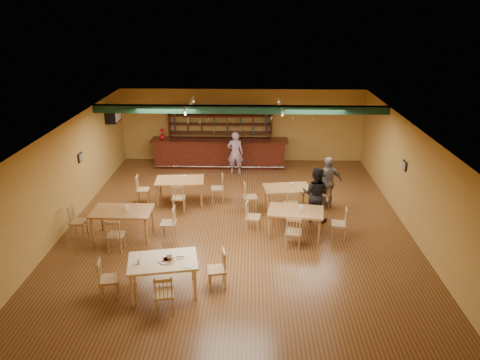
{
  "coord_description": "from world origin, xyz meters",
  "views": [
    {
      "loc": [
        0.42,
        -12.47,
        6.18
      ],
      "look_at": [
        0.06,
        0.6,
        1.15
      ],
      "focal_mm": 34.18,
      "sensor_mm": 36.0,
      "label": 1
    }
  ],
  "objects_px": {
    "dining_table_a": "(180,191)",
    "patron_right_a": "(315,194)",
    "dining_table_d": "(295,222)",
    "patron_bar": "(235,153)",
    "dining_table_b": "(287,198)",
    "bar_counter": "(220,153)",
    "near_table": "(164,276)",
    "dining_table_c": "(123,224)"
  },
  "relations": [
    {
      "from": "patron_right_a",
      "to": "dining_table_a",
      "type": "bearing_deg",
      "value": 4.17
    },
    {
      "from": "bar_counter",
      "to": "near_table",
      "type": "height_order",
      "value": "bar_counter"
    },
    {
      "from": "dining_table_b",
      "to": "patron_bar",
      "type": "relative_size",
      "value": 0.87
    },
    {
      "from": "dining_table_b",
      "to": "patron_bar",
      "type": "height_order",
      "value": "patron_bar"
    },
    {
      "from": "dining_table_a",
      "to": "dining_table_b",
      "type": "distance_m",
      "value": 3.53
    },
    {
      "from": "bar_counter",
      "to": "dining_table_b",
      "type": "height_order",
      "value": "bar_counter"
    },
    {
      "from": "bar_counter",
      "to": "dining_table_c",
      "type": "bearing_deg",
      "value": -110.48
    },
    {
      "from": "dining_table_d",
      "to": "near_table",
      "type": "distance_m",
      "value": 4.32
    },
    {
      "from": "patron_bar",
      "to": "patron_right_a",
      "type": "height_order",
      "value": "patron_right_a"
    },
    {
      "from": "bar_counter",
      "to": "dining_table_c",
      "type": "relative_size",
      "value": 3.32
    },
    {
      "from": "bar_counter",
      "to": "patron_right_a",
      "type": "bearing_deg",
      "value": -56.4
    },
    {
      "from": "dining_table_a",
      "to": "patron_bar",
      "type": "distance_m",
      "value": 3.33
    },
    {
      "from": "patron_bar",
      "to": "dining_table_d",
      "type": "bearing_deg",
      "value": 112.61
    },
    {
      "from": "dining_table_c",
      "to": "near_table",
      "type": "bearing_deg",
      "value": -57.81
    },
    {
      "from": "dining_table_a",
      "to": "patron_right_a",
      "type": "relative_size",
      "value": 0.93
    },
    {
      "from": "dining_table_a",
      "to": "bar_counter",
      "type": "bearing_deg",
      "value": 69.38
    },
    {
      "from": "dining_table_d",
      "to": "patron_bar",
      "type": "height_order",
      "value": "patron_bar"
    },
    {
      "from": "dining_table_b",
      "to": "dining_table_a",
      "type": "bearing_deg",
      "value": 164.83
    },
    {
      "from": "near_table",
      "to": "patron_bar",
      "type": "distance_m",
      "value": 8.06
    },
    {
      "from": "bar_counter",
      "to": "near_table",
      "type": "xyz_separation_m",
      "value": [
        -0.67,
        -8.76,
        -0.15
      ]
    },
    {
      "from": "dining_table_a",
      "to": "dining_table_c",
      "type": "xyz_separation_m",
      "value": [
        -1.23,
        -2.52,
        0.02
      ]
    },
    {
      "from": "dining_table_a",
      "to": "dining_table_b",
      "type": "height_order",
      "value": "dining_table_a"
    },
    {
      "from": "dining_table_d",
      "to": "patron_bar",
      "type": "relative_size",
      "value": 0.92
    },
    {
      "from": "dining_table_b",
      "to": "near_table",
      "type": "bearing_deg",
      "value": -131.57
    },
    {
      "from": "near_table",
      "to": "patron_bar",
      "type": "relative_size",
      "value": 0.92
    },
    {
      "from": "patron_bar",
      "to": "near_table",
      "type": "bearing_deg",
      "value": 82.52
    },
    {
      "from": "dining_table_b",
      "to": "patron_right_a",
      "type": "height_order",
      "value": "patron_right_a"
    },
    {
      "from": "dining_table_b",
      "to": "dining_table_d",
      "type": "distance_m",
      "value": 1.82
    },
    {
      "from": "dining_table_a",
      "to": "near_table",
      "type": "bearing_deg",
      "value": -89.87
    },
    {
      "from": "dining_table_a",
      "to": "dining_table_c",
      "type": "relative_size",
      "value": 0.95
    },
    {
      "from": "near_table",
      "to": "patron_right_a",
      "type": "distance_m",
      "value": 5.53
    },
    {
      "from": "dining_table_c",
      "to": "patron_bar",
      "type": "distance_m",
      "value": 6.11
    },
    {
      "from": "dining_table_c",
      "to": "patron_bar",
      "type": "xyz_separation_m",
      "value": [
        2.96,
        5.33,
        0.43
      ]
    },
    {
      "from": "dining_table_c",
      "to": "dining_table_d",
      "type": "distance_m",
      "value": 4.87
    },
    {
      "from": "bar_counter",
      "to": "dining_table_a",
      "type": "distance_m",
      "value": 3.79
    },
    {
      "from": "dining_table_d",
      "to": "patron_right_a",
      "type": "xyz_separation_m",
      "value": [
        0.68,
        1.02,
        0.46
      ]
    },
    {
      "from": "dining_table_c",
      "to": "patron_bar",
      "type": "relative_size",
      "value": 0.99
    },
    {
      "from": "dining_table_d",
      "to": "patron_bar",
      "type": "xyz_separation_m",
      "value": [
        -1.9,
        5.06,
        0.45
      ]
    },
    {
      "from": "patron_right_a",
      "to": "dining_table_c",
      "type": "bearing_deg",
      "value": 33.25
    },
    {
      "from": "dining_table_a",
      "to": "dining_table_b",
      "type": "relative_size",
      "value": 1.08
    },
    {
      "from": "dining_table_a",
      "to": "patron_right_a",
      "type": "distance_m",
      "value": 4.5
    },
    {
      "from": "dining_table_b",
      "to": "near_table",
      "type": "height_order",
      "value": "near_table"
    }
  ]
}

